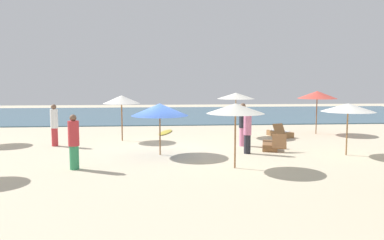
% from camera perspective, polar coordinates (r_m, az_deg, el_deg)
% --- Properties ---
extents(ground_plane, '(60.00, 60.00, 0.00)m').
position_cam_1_polar(ground_plane, '(15.41, -4.29, -4.91)').
color(ground_plane, beige).
extents(ocean_water, '(48.00, 16.00, 0.06)m').
position_cam_1_polar(ocean_water, '(32.26, -4.48, 0.86)').
color(ocean_water, '#3D6075').
rests_on(ocean_water, ground_plane).
extents(umbrella_0, '(1.92, 1.92, 2.26)m').
position_cam_1_polar(umbrella_0, '(19.72, 6.58, 3.61)').
color(umbrella_0, olive).
rests_on(umbrella_0, ground_plane).
extents(umbrella_1, '(1.90, 1.90, 2.15)m').
position_cam_1_polar(umbrella_1, '(12.53, 6.52, 1.71)').
color(umbrella_1, brown).
rests_on(umbrella_1, ground_plane).
extents(umbrella_2, '(1.75, 1.75, 2.18)m').
position_cam_1_polar(umbrella_2, '(18.53, -10.49, 3.02)').
color(umbrella_2, brown).
rests_on(umbrella_2, ground_plane).
extents(umbrella_3, '(2.10, 2.10, 2.33)m').
position_cam_1_polar(umbrella_3, '(21.60, 18.21, 3.60)').
color(umbrella_3, brown).
rests_on(umbrella_3, ground_plane).
extents(umbrella_4, '(2.22, 2.22, 2.01)m').
position_cam_1_polar(umbrella_4, '(14.78, -4.84, 1.56)').
color(umbrella_4, olive).
rests_on(umbrella_4, ground_plane).
extents(umbrella_7, '(2.03, 2.03, 2.02)m').
position_cam_1_polar(umbrella_7, '(15.84, 22.30, 1.73)').
color(umbrella_7, olive).
rests_on(umbrella_7, ground_plane).
extents(lounger_2, '(1.01, 1.75, 0.72)m').
position_cam_1_polar(lounger_2, '(16.42, 11.69, -3.73)').
color(lounger_2, brown).
rests_on(lounger_2, ground_plane).
extents(lounger_3, '(1.14, 1.74, 0.74)m').
position_cam_1_polar(lounger_3, '(20.18, 13.00, -1.94)').
color(lounger_3, olive).
rests_on(lounger_3, ground_plane).
extents(person_0, '(0.47, 0.47, 1.90)m').
position_cam_1_polar(person_0, '(16.94, 7.59, -0.63)').
color(person_0, '#D17299').
rests_on(person_0, ground_plane).
extents(person_2, '(0.39, 0.39, 1.85)m').
position_cam_1_polar(person_2, '(17.85, -19.89, -0.68)').
color(person_2, '#BF3338').
rests_on(person_2, ground_plane).
extents(person_3, '(0.37, 0.37, 1.73)m').
position_cam_1_polar(person_3, '(15.24, 8.29, -1.71)').
color(person_3, '#26262D').
rests_on(person_3, ground_plane).
extents(person_4, '(0.37, 0.37, 1.80)m').
position_cam_1_polar(person_4, '(12.99, -17.26, -3.14)').
color(person_4, '#338C59').
rests_on(person_4, ground_plane).
extents(surfboard, '(1.06, 2.32, 0.07)m').
position_cam_1_polar(surfboard, '(21.17, -3.99, -1.82)').
color(surfboard, gold).
rests_on(surfboard, ground_plane).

